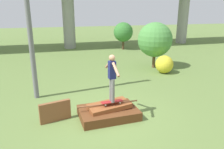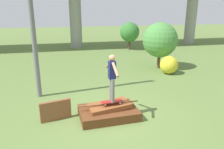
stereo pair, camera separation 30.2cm
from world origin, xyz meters
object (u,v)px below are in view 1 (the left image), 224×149
object	(u,v)px
utility_pole	(27,10)
tree_behind_right	(155,40)
skater	(112,75)
bush_yellow_flowering	(164,64)
tree_behind_left	(123,32)
skateboard	(112,102)

from	to	relation	value
utility_pole	tree_behind_right	world-z (taller)	utility_pole
skater	tree_behind_right	size ratio (longest dim) A/B	0.57
skater	bush_yellow_flowering	xyz separation A→B (m)	(4.44, 4.47, -1.03)
skater	tree_behind_left	world-z (taller)	tree_behind_left
skater	bush_yellow_flowering	world-z (taller)	skater
skater	utility_pole	xyz separation A→B (m)	(-2.63, 2.58, 2.06)
tree_behind_left	bush_yellow_flowering	xyz separation A→B (m)	(-0.12, -8.00, -1.07)
tree_behind_left	bush_yellow_flowering	size ratio (longest dim) A/B	2.37
bush_yellow_flowering	skater	bearing A→B (deg)	-134.79
utility_pole	tree_behind_left	world-z (taller)	utility_pole
tree_behind_right	tree_behind_left	bearing A→B (deg)	88.63
skateboard	bush_yellow_flowering	world-z (taller)	bush_yellow_flowering
skater	utility_pole	size ratio (longest dim) A/B	0.23
skater	bush_yellow_flowering	distance (m)	6.38
bush_yellow_flowering	tree_behind_right	bearing A→B (deg)	91.74
skateboard	utility_pole	size ratio (longest dim) A/B	0.11
utility_pole	tree_behind_right	size ratio (longest dim) A/B	2.43
utility_pole	bush_yellow_flowering	size ratio (longest dim) A/B	6.68
skater	bush_yellow_flowering	size ratio (longest dim) A/B	1.56
tree_behind_left	tree_behind_right	world-z (taller)	tree_behind_right
bush_yellow_flowering	utility_pole	bearing A→B (deg)	-165.05
skater	tree_behind_left	size ratio (longest dim) A/B	0.66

